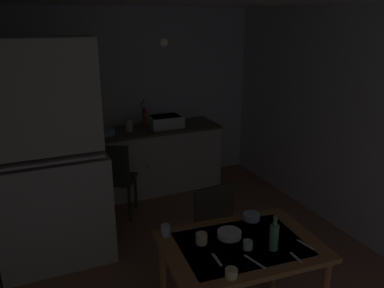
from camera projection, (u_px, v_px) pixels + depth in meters
ground_plane at (189, 252)px, 3.97m from camera, size 4.93×4.93×0.00m
wall_back at (131, 99)px, 5.34m from camera, size 3.59×0.10×2.43m
wall_right at (338, 119)px, 4.28m from camera, size 0.10×4.03×2.43m
hutch_cabinet at (50, 166)px, 3.53m from camera, size 1.03×0.49×2.13m
counter_cabinet at (158, 158)px, 5.35m from camera, size 1.68×0.64×0.87m
sink_basin at (165, 121)px, 5.24m from camera, size 0.44×0.34×0.15m
hand_pump at (144, 116)px, 5.15m from camera, size 0.05×0.27×0.39m
mixing_bowl_counter at (105, 132)px, 4.90m from camera, size 0.24×0.24×0.07m
stoneware_crock at (129, 125)px, 5.05m from camera, size 0.10×0.10×0.16m
dining_table at (241, 256)px, 2.78m from camera, size 1.16×0.86×0.76m
chair_far_side at (207, 232)px, 3.37m from camera, size 0.44×0.44×0.99m
chair_by_counter at (116, 178)px, 4.52m from camera, size 0.54×0.54×0.94m
serving_bowl_wide at (229, 234)px, 2.83m from camera, size 0.18×0.18×0.04m
soup_bowl_small at (251, 217)px, 3.07m from camera, size 0.14×0.14×0.05m
mug_dark at (231, 273)px, 2.39m from camera, size 0.08×0.08×0.06m
teacup_mint at (201, 238)px, 2.74m from camera, size 0.08×0.08×0.08m
mug_tall at (248, 245)px, 2.68m from camera, size 0.07×0.07×0.06m
teacup_cream at (166, 230)px, 2.84m from camera, size 0.07×0.07×0.08m
glass_bottle at (274, 236)px, 2.65m from camera, size 0.06×0.06×0.26m
table_knife at (255, 262)px, 2.54m from camera, size 0.06×0.19×0.00m
teaspoon_near_bowl at (217, 260)px, 2.56m from camera, size 0.03×0.15×0.00m
teaspoon_by_cup at (305, 244)px, 2.73m from camera, size 0.05×0.15×0.00m
serving_spoon at (296, 258)px, 2.58m from camera, size 0.03×0.13×0.00m
pendant_bulb at (164, 42)px, 3.45m from camera, size 0.08×0.08×0.08m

